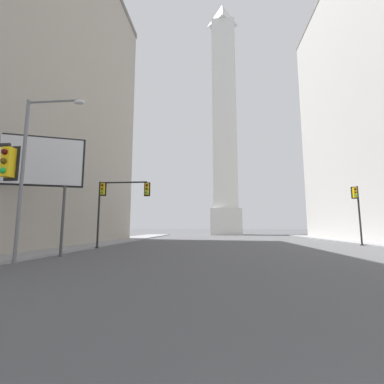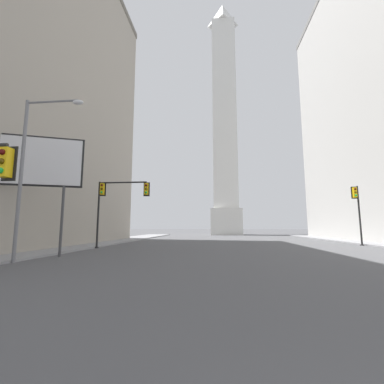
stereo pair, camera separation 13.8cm
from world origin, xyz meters
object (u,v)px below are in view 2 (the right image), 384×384
traffic_light_mid_left (115,197)px  billboard_sign (26,162)px  traffic_light_mid_right (357,206)px  street_lamp (31,160)px  obelisk (224,118)px

traffic_light_mid_left → billboard_sign: size_ratio=0.77×
traffic_light_mid_right → street_lamp: (-25.66, -15.59, 1.62)m
traffic_light_mid_left → traffic_light_mid_right: bearing=13.2°
traffic_light_mid_left → street_lamp: (-1.10, -9.82, 1.02)m
traffic_light_mid_right → billboard_sign: billboard_sign is taller
obelisk → billboard_sign: bearing=-107.3°
street_lamp → obelisk: bearing=75.6°
billboard_sign → obelisk: bearing=72.7°
obelisk → traffic_light_mid_left: obelisk is taller
obelisk → billboard_sign: size_ratio=7.65×
traffic_light_mid_left → billboard_sign: (-3.10, -7.73, 1.48)m
obelisk → traffic_light_mid_left: (-11.68, -39.78, -24.77)m
obelisk → traffic_light_mid_left: bearing=-106.4°
obelisk → traffic_light_mid_left: size_ratio=9.94×
street_lamp → traffic_light_mid_left: bearing=83.6°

